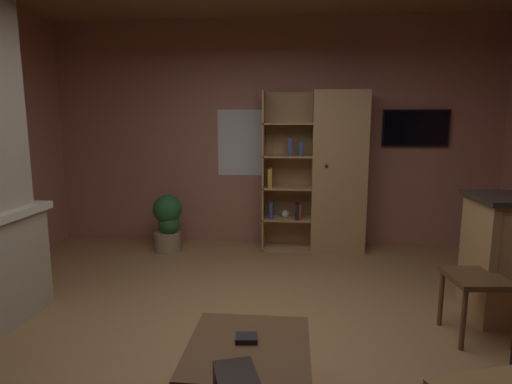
# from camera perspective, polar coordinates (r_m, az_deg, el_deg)

# --- Properties ---
(floor) EXTENTS (5.70, 5.24, 0.02)m
(floor) POSITION_cam_1_polar(r_m,az_deg,el_deg) (3.17, -0.72, -20.54)
(floor) COLOR #A37A4C
(floor) RESTS_ON ground
(wall_back) EXTENTS (5.82, 0.06, 2.87)m
(wall_back) POSITION_cam_1_polar(r_m,az_deg,el_deg) (5.39, 2.24, 7.99)
(wall_back) COLOR #AD7060
(wall_back) RESTS_ON ground
(window_pane_back) EXTENTS (0.75, 0.01, 0.85)m
(window_pane_back) POSITION_cam_1_polar(r_m,az_deg,el_deg) (5.38, -1.35, 6.83)
(window_pane_back) COLOR white
(bookshelf_cabinet) EXTENTS (1.26, 0.41, 1.96)m
(bookshelf_cabinet) POSITION_cam_1_polar(r_m,az_deg,el_deg) (5.16, 10.32, 2.57)
(bookshelf_cabinet) COLOR tan
(bookshelf_cabinet) RESTS_ON ground
(coffee_table) EXTENTS (0.64, 0.69, 0.42)m
(coffee_table) POSITION_cam_1_polar(r_m,az_deg,el_deg) (2.35, -1.05, -22.16)
(coffee_table) COLOR brown
(coffee_table) RESTS_ON ground
(table_book_0) EXTENTS (0.12, 0.10, 0.03)m
(table_book_0) POSITION_cam_1_polar(r_m,az_deg,el_deg) (2.34, -1.31, -19.57)
(table_book_0) COLOR black
(table_book_0) RESTS_ON coffee_table
(dining_chair) EXTENTS (0.45, 0.45, 0.92)m
(dining_chair) POSITION_cam_1_polar(r_m,az_deg,el_deg) (3.49, 29.74, -9.25)
(dining_chair) COLOR brown
(dining_chair) RESTS_ON ground
(potted_floor_plant) EXTENTS (0.36, 0.36, 0.71)m
(potted_floor_plant) POSITION_cam_1_polar(r_m,az_deg,el_deg) (5.22, -12.11, -4.02)
(potted_floor_plant) COLOR #9E896B
(potted_floor_plant) RESTS_ON ground
(wall_mounted_tv) EXTENTS (0.80, 0.06, 0.45)m
(wall_mounted_tv) POSITION_cam_1_polar(r_m,az_deg,el_deg) (5.52, 21.18, 8.25)
(wall_mounted_tv) COLOR black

